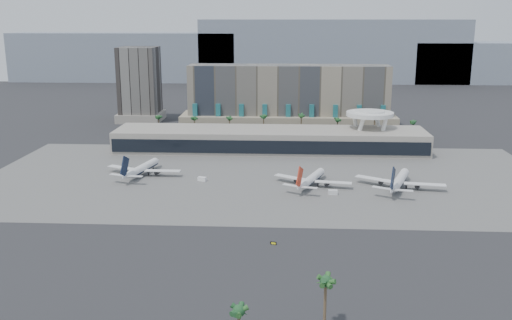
# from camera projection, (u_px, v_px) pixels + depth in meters

# --- Properties ---
(ground) EXTENTS (900.00, 900.00, 0.00)m
(ground) POSITION_uv_depth(u_px,v_px,m) (261.00, 218.00, 209.87)
(ground) COLOR #232326
(ground) RESTS_ON ground
(apron_pad) EXTENTS (260.00, 130.00, 0.06)m
(apron_pad) POSITION_uv_depth(u_px,v_px,m) (266.00, 177.00, 263.15)
(apron_pad) COLOR #5B5B59
(apron_pad) RESTS_ON ground
(mountain_ridge) EXTENTS (680.00, 60.00, 70.00)m
(mountain_ridge) POSITION_uv_depth(u_px,v_px,m) (304.00, 55.00, 656.54)
(mountain_ridge) COLOR gray
(mountain_ridge) RESTS_ON ground
(hotel) EXTENTS (140.00, 30.00, 42.00)m
(hotel) POSITION_uv_depth(u_px,v_px,m) (288.00, 104.00, 374.26)
(hotel) COLOR gray
(hotel) RESTS_ON ground
(office_tower) EXTENTS (30.00, 30.00, 52.00)m
(office_tower) POSITION_uv_depth(u_px,v_px,m) (140.00, 89.00, 403.05)
(office_tower) COLOR black
(office_tower) RESTS_ON ground
(terminal) EXTENTS (170.00, 32.50, 14.50)m
(terminal) POSITION_uv_depth(u_px,v_px,m) (270.00, 139.00, 314.71)
(terminal) COLOR #A6A092
(terminal) RESTS_ON ground
(saucer_structure) EXTENTS (26.00, 26.00, 21.89)m
(saucer_structure) POSITION_uv_depth(u_px,v_px,m) (370.00, 117.00, 314.91)
(saucer_structure) COLOR white
(saucer_structure) RESTS_ON ground
(palm_row) EXTENTS (157.80, 2.80, 13.10)m
(palm_row) POSITION_uv_depth(u_px,v_px,m) (283.00, 121.00, 347.45)
(palm_row) COLOR brown
(palm_row) RESTS_ON ground
(airliner_left) EXTENTS (36.19, 37.60, 13.16)m
(airliner_left) POSITION_uv_depth(u_px,v_px,m) (142.00, 168.00, 265.75)
(airliner_left) COLOR white
(airliner_left) RESTS_ON ground
(airliner_centre) EXTENTS (33.90, 34.99, 12.68)m
(airliner_centre) POSITION_uv_depth(u_px,v_px,m) (311.00, 179.00, 248.79)
(airliner_centre) COLOR white
(airliner_centre) RESTS_ON ground
(airliner_right) EXTENTS (37.24, 38.47, 13.88)m
(airliner_right) POSITION_uv_depth(u_px,v_px,m) (399.00, 181.00, 245.14)
(airliner_right) COLOR white
(airliner_right) RESTS_ON ground
(service_vehicle_a) EXTENTS (4.24, 3.09, 1.87)m
(service_vehicle_a) POSITION_uv_depth(u_px,v_px,m) (202.00, 179.00, 256.93)
(service_vehicle_a) COLOR white
(service_vehicle_a) RESTS_ON ground
(service_vehicle_b) EXTENTS (3.85, 2.26, 1.96)m
(service_vehicle_b) POSITION_uv_depth(u_px,v_px,m) (333.00, 192.00, 237.14)
(service_vehicle_b) COLOR silver
(service_vehicle_b) RESTS_ON ground
(taxiway_sign) EXTENTS (2.06, 0.92, 0.94)m
(taxiway_sign) POSITION_uv_depth(u_px,v_px,m) (273.00, 243.00, 184.93)
(taxiway_sign) COLOR black
(taxiway_sign) RESTS_ON ground
(near_palm_a) EXTENTS (6.00, 6.00, 10.70)m
(near_palm_a) POSITION_uv_depth(u_px,v_px,m) (239.00, 317.00, 124.81)
(near_palm_a) COLOR brown
(near_palm_a) RESTS_ON ground
(near_palm_b) EXTENTS (6.00, 6.00, 13.54)m
(near_palm_b) POSITION_uv_depth(u_px,v_px,m) (326.00, 287.00, 132.49)
(near_palm_b) COLOR brown
(near_palm_b) RESTS_ON ground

